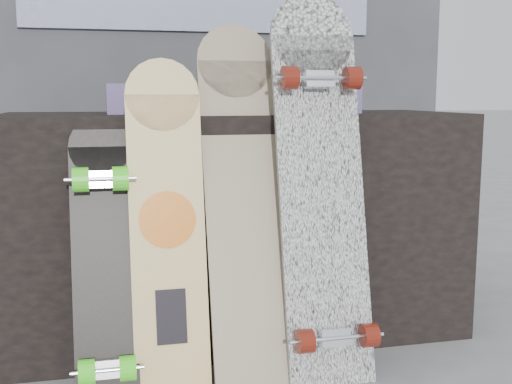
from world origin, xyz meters
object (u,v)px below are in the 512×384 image
object	(u,v)px
vendor_table	(236,223)
longboard_geisha	(167,215)
longboard_cascadia	(321,178)
longboard_celtic	(243,189)
skateboard_dark	(103,256)

from	to	relation	value
vendor_table	longboard_geisha	size ratio (longest dim) A/B	1.64
longboard_geisha	longboard_cascadia	distance (m)	0.48
vendor_table	longboard_geisha	xyz separation A→B (m)	(-0.29, -0.38, 0.11)
vendor_table	longboard_geisha	bearing A→B (deg)	-126.78
vendor_table	longboard_celtic	distance (m)	0.39
longboard_geisha	longboard_celtic	bearing A→B (deg)	9.73
skateboard_dark	vendor_table	bearing A→B (deg)	40.85
longboard_geisha	longboard_celtic	size ratio (longest dim) A/B	0.89
vendor_table	longboard_cascadia	size ratio (longest dim) A/B	1.35
longboard_cascadia	skateboard_dark	xyz separation A→B (m)	(-0.66, -0.01, -0.21)
longboard_celtic	longboard_cascadia	bearing A→B (deg)	-14.65
vendor_table	longboard_celtic	xyz separation A→B (m)	(-0.05, -0.34, 0.18)
longboard_geisha	longboard_cascadia	size ratio (longest dim) A/B	0.83
vendor_table	longboard_cascadia	xyz separation A→B (m)	(0.18, -0.40, 0.21)
longboard_geisha	vendor_table	bearing A→B (deg)	53.22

